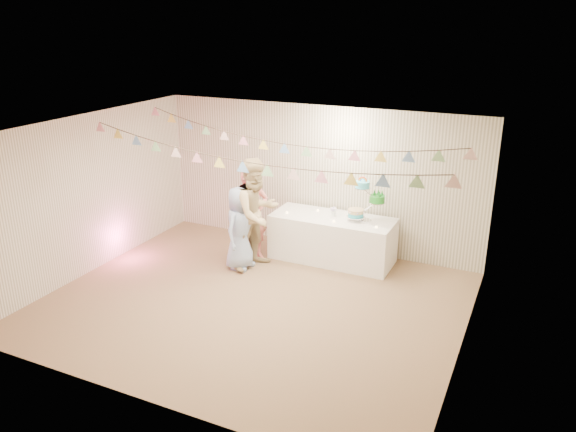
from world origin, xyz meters
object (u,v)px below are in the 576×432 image
at_px(table, 332,239).
at_px(person_child, 240,228).
at_px(person_adult_a, 252,215).
at_px(person_adult_b, 256,214).
at_px(cake_stand, 365,203).

relative_size(table, person_child, 1.48).
xyz_separation_m(table, person_child, (-1.29, -0.95, 0.32)).
xyz_separation_m(table, person_adult_a, (-1.29, -0.54, 0.42)).
relative_size(table, person_adult_b, 1.12).
distance_m(table, person_child, 1.63).
bearing_deg(table, cake_stand, 5.19).
bearing_deg(cake_stand, table, -174.81).
height_order(person_adult_b, person_child, person_adult_b).
distance_m(table, person_adult_b, 1.43).
xyz_separation_m(cake_stand, person_adult_a, (-1.84, -0.59, -0.29)).
relative_size(person_adult_a, person_child, 1.15).
bearing_deg(person_adult_b, table, -34.34).
distance_m(table, person_adult_a, 1.46).
bearing_deg(person_child, person_adult_a, 4.44).
bearing_deg(person_adult_a, table, -26.59).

